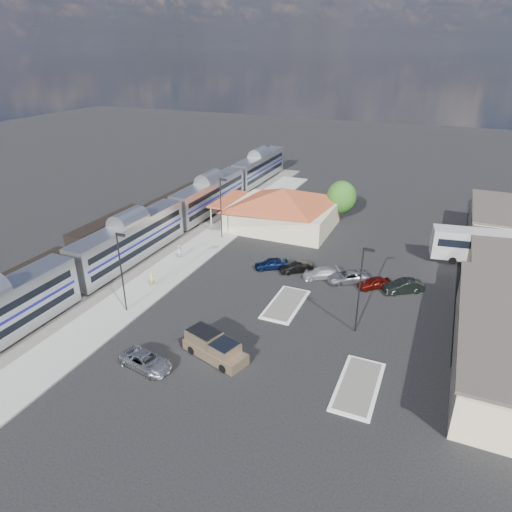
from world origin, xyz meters
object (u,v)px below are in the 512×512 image
at_px(pickup_truck, 215,348).
at_px(suv, 146,361).
at_px(station_depot, 283,208).
at_px(coach_bus, 488,245).

distance_m(pickup_truck, suv, 6.08).
distance_m(station_depot, pickup_truck, 33.77).
xyz_separation_m(pickup_truck, suv, (-4.81, -3.69, -0.33)).
height_order(station_depot, coach_bus, station_depot).
height_order(station_depot, pickup_truck, station_depot).
bearing_deg(coach_bus, station_depot, 77.44).
xyz_separation_m(station_depot, suv, (1.06, -36.88, -2.44)).
relative_size(station_depot, coach_bus, 1.33).
height_order(suv, coach_bus, coach_bus).
distance_m(suv, coach_bus, 44.54).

